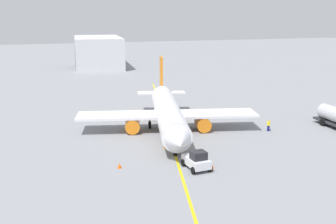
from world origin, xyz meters
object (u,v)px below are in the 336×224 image
Objects in this scene: safety_cone_wingtip at (120,166)px; refueling_worker at (269,125)px; safety_cone_nose at (211,165)px; pushback_tug at (197,160)px; airplane at (168,113)px.

refueling_worker is at bearing 107.03° from safety_cone_wingtip.
safety_cone_wingtip is (-3.44, -9.70, -0.06)m from safety_cone_nose.
pushback_tug is 19.20m from refueling_worker.
safety_cone_nose is at bearing 79.02° from pushback_tug.
refueling_worker is at bearing 126.88° from safety_cone_nose.
safety_cone_nose is 1.21× the size of safety_cone_wingtip.
pushback_tug is at bearing -100.98° from safety_cone_nose.
refueling_worker is at bearing 123.20° from pushback_tug.
airplane reaches higher than safety_cone_nose.
refueling_worker reaches higher than safety_cone_wingtip.
safety_cone_nose is 10.29m from safety_cone_wingtip.
pushback_tug is 5.39× the size of safety_cone_nose.
safety_cone_nose is (10.83, -14.43, -0.48)m from refueling_worker.
airplane is 8.59× the size of pushback_tug.
pushback_tug reaches higher than safety_cone_wingtip.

